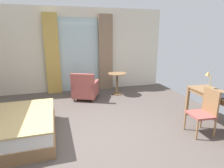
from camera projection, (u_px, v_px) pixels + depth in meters
The scene contains 11 objects.
ground at pixel (99, 139), 3.70m from camera, with size 6.50×7.39×0.10m, color #564C47.
wall_back at pixel (78, 50), 6.52m from camera, with size 6.10×0.12×2.85m, color silver.
balcony_glass_door at pixel (80, 55), 6.50m from camera, with size 1.37×0.02×2.50m, color silver.
curtain_panel_left at pixel (52, 55), 6.16m from camera, with size 0.47×0.10×2.63m, color tan.
curtain_panel_right at pixel (106, 53), 6.62m from camera, with size 0.49×0.10×2.63m, color #897056.
writing_desk at pixel (221, 99), 3.90m from camera, with size 0.59×1.56×0.75m.
desk_chair at pixel (205, 110), 3.71m from camera, with size 0.45×0.46×0.93m.
desk_lamp at pixel (208, 77), 4.24m from camera, with size 0.16×0.20×0.41m.
closed_book at pixel (224, 96), 3.72m from camera, with size 0.24×0.33×0.03m, color #232328.
armchair_by_window at pixel (85, 89), 5.75m from camera, with size 0.93×0.95×0.86m.
round_cafe_table at pixel (117, 79), 6.21m from camera, with size 0.60×0.60×0.73m.
Camera 1 is at (-0.63, -3.25, 1.95)m, focal length 29.96 mm.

